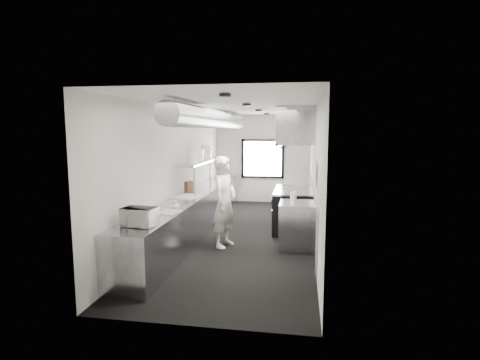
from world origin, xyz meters
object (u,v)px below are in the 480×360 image
at_px(knife_block, 189,186).
at_px(squeeze_bottle_b, 292,198).
at_px(pass_shelf, 202,162).
at_px(bottle_station, 296,225).
at_px(range, 292,209).
at_px(deli_tub_a, 145,214).
at_px(prep_counter, 187,218).
at_px(exhaust_hood, 296,126).
at_px(plate_stack_a, 193,157).
at_px(line_cook, 225,202).
at_px(plate_stack_b, 199,155).
at_px(plate_stack_d, 206,152).
at_px(squeeze_bottle_a, 294,201).
at_px(deli_tub_b, 141,217).
at_px(microwave, 139,217).
at_px(plate_stack_c, 206,152).
at_px(far_work_table, 222,191).
at_px(cutting_board, 188,196).
at_px(small_plate, 175,205).
at_px(squeeze_bottle_d, 295,196).
at_px(squeeze_bottle_c, 294,198).
at_px(squeeze_bottle_e, 294,196).

height_order(knife_block, squeeze_bottle_b, knife_block).
distance_m(pass_shelf, bottle_station, 3.09).
distance_m(range, deli_tub_a, 3.87).
bearing_deg(knife_block, range, 31.48).
relative_size(prep_counter, bottle_station, 6.67).
xyz_separation_m(exhaust_hood, plate_stack_a, (-2.27, -0.59, -0.67)).
bearing_deg(deli_tub_a, squeeze_bottle_b, 33.84).
relative_size(prep_counter, line_cook, 3.34).
xyz_separation_m(pass_shelf, plate_stack_b, (-0.02, -0.27, 0.18)).
height_order(plate_stack_a, plate_stack_d, plate_stack_d).
bearing_deg(pass_shelf, line_cook, -63.16).
bearing_deg(line_cook, exhaust_hood, -25.28).
distance_m(line_cook, deli_tub_a, 1.84).
distance_m(knife_block, squeeze_bottle_a, 2.73).
bearing_deg(plate_stack_d, deli_tub_b, -90.41).
bearing_deg(plate_stack_a, microwave, -88.92).
distance_m(exhaust_hood, plate_stack_c, 2.43).
relative_size(far_work_table, microwave, 2.63).
xyz_separation_m(knife_block, plate_stack_c, (0.15, 1.06, 0.74)).
distance_m(cutting_board, plate_stack_a, 0.97).
distance_m(small_plate, plate_stack_d, 3.07).
height_order(prep_counter, squeeze_bottle_d, squeeze_bottle_d).
distance_m(small_plate, squeeze_bottle_c, 2.32).
bearing_deg(pass_shelf, plate_stack_d, 93.59).
height_order(cutting_board, squeeze_bottle_c, squeeze_bottle_c).
relative_size(deli_tub_a, squeeze_bottle_c, 0.85).
relative_size(exhaust_hood, plate_stack_b, 7.55).
xyz_separation_m(exhaust_hood, far_work_table, (-2.25, 2.50, -1.94)).
distance_m(range, microwave, 4.24).
height_order(microwave, plate_stack_b, plate_stack_b).
bearing_deg(deli_tub_b, deli_tub_a, 94.04).
height_order(exhaust_hood, deli_tub_a, exhaust_hood).
bearing_deg(plate_stack_c, range, -15.48).
xyz_separation_m(plate_stack_c, squeeze_bottle_e, (2.26, -1.74, -0.77)).
height_order(plate_stack_c, squeeze_bottle_e, plate_stack_c).
height_order(range, squeeze_bottle_a, squeeze_bottle_a).
bearing_deg(plate_stack_b, cutting_board, -86.92).
xyz_separation_m(deli_tub_b, knife_block, (-0.06, 2.80, 0.07)).
relative_size(bottle_station, plate_stack_c, 2.43).
relative_size(squeeze_bottle_d, squeeze_bottle_e, 1.15).
xyz_separation_m(deli_tub_b, plate_stack_a, (0.08, 2.66, 0.77)).
relative_size(deli_tub_a, squeeze_bottle_b, 0.72).
bearing_deg(deli_tub_a, knife_block, 91.13).
distance_m(plate_stack_a, squeeze_bottle_d, 2.49).
relative_size(far_work_table, deli_tub_b, 8.31).
xyz_separation_m(prep_counter, small_plate, (0.05, -0.88, 0.46)).
height_order(range, small_plate, range).
bearing_deg(squeeze_bottle_d, prep_counter, 178.02).
xyz_separation_m(microwave, plate_stack_d, (-0.11, 4.48, 0.71)).
xyz_separation_m(plate_stack_c, squeeze_bottle_d, (2.28, -1.89, -0.75)).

